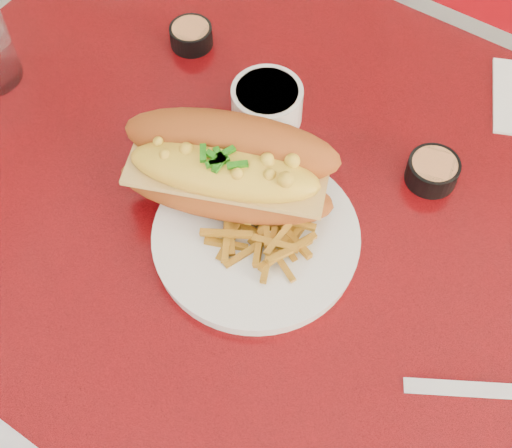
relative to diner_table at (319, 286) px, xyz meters
The scene contains 10 objects.
ground 0.61m from the diner_table, ahead, with size 8.00×8.00×0.00m, color beige.
diner_table is the anchor object (origin of this frame).
booth_bench_far 0.87m from the diner_table, 90.00° to the left, with size 1.20×0.51×0.90m.
dinner_plate 0.19m from the diner_table, 129.94° to the right, with size 0.25×0.25×0.02m.
mac_hoagie 0.26m from the diner_table, 162.65° to the right, with size 0.28×0.21×0.11m.
fries_pile 0.21m from the diner_table, 130.13° to the right, with size 0.10×0.09×0.03m, color #C38821, non-canonical shape.
fork 0.18m from the diner_table, 106.54° to the right, with size 0.08×0.11×0.00m.
gravy_ramekin 0.26m from the diner_table, 147.61° to the left, with size 0.10×0.10×0.05m.
sauce_cup_left 0.39m from the diner_table, 154.40° to the left, with size 0.07×0.07×0.03m.
sauce_cup_right 0.23m from the diner_table, 61.05° to the left, with size 0.07×0.07×0.03m.
Camera 1 is at (0.18, -0.42, 1.48)m, focal length 50.00 mm.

